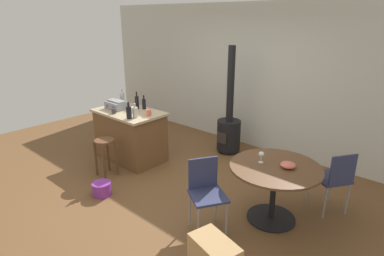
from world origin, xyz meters
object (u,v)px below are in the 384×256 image
Objects in this scene: folding_chair_far at (206,190)px; bottle_4 at (135,112)px; kitchen_island at (130,135)px; dining_table at (274,179)px; toolbox at (117,105)px; bottle_1 at (144,104)px; bottle_0 at (122,98)px; cup_0 at (133,109)px; wooden_stool at (105,150)px; folding_chair_near at (334,177)px; plastic_bucket at (102,189)px; bottle_2 at (129,112)px; wine_glass at (261,154)px; bottle_3 at (137,102)px; serving_bowl at (288,165)px; cup_2 at (148,113)px; wood_stove at (229,128)px; cup_1 at (114,111)px.

folding_chair_far is 3.74× the size of bottle_4.
kitchen_island is 1.12× the size of dining_table.
bottle_1 is (0.39, 0.31, 0.02)m from toolbox.
bottle_0 is 2.51× the size of cup_0.
wooden_stool is at bearing -52.93° from bottle_0.
folding_chair_near is (0.50, 0.64, -0.06)m from dining_table.
cup_0 is at bearing 13.97° from kitchen_island.
kitchen_island reaches higher than folding_chair_far.
bottle_2 is at bearing 112.60° from plastic_bucket.
bottle_4 is 2.24m from wine_glass.
folding_chair_near is (3.08, 1.34, 0.07)m from wooden_stool.
bottle_3 is 1.68× the size of serving_bowl.
bottle_4 reaches higher than cup_2.
cup_2 reaches higher than wooden_stool.
bottle_0 is 2.67× the size of cup_2.
bottle_3 is at bearing 99.42° from kitchen_island.
toolbox is 0.38m from cup_0.
bottle_1 reaches higher than kitchen_island.
wooden_stool is at bearing -164.33° from serving_bowl.
bottle_2 is (-0.79, -1.67, 0.52)m from wood_stove.
cup_2 reaches higher than folding_chair_near.
wooden_stool is 0.76m from bottle_4.
dining_table reaches higher than plastic_bucket.
wood_stove is at bearing 47.66° from bottle_1.
serving_bowl is 2.61m from plastic_bucket.
bottle_1 is 0.91× the size of bottle_2.
cup_0 is 1.15× the size of cup_1.
wood_stove reaches higher than dining_table.
bottle_3 reaches higher than serving_bowl.
wood_stove is 2.11m from cup_1.
serving_bowl is (2.58, 0.34, -0.22)m from bottle_2.
bottle_0 is (-0.66, 0.87, 0.57)m from wooden_stool.
bottle_2 reaches higher than dining_table.
folding_chair_far reaches higher than serving_bowl.
folding_chair_far is 3.19× the size of bottle_2.
bottle_4 is (-2.93, -0.82, 0.47)m from folding_chair_near.
folding_chair_far is 2.44m from cup_1.
dining_table is 2.75m from bottle_1.
bottle_3 is (-2.33, 0.89, 0.48)m from folding_chair_far.
serving_bowl is at bearing 5.36° from bottle_4.
serving_bowl is (2.83, -0.19, -0.21)m from bottle_1.
folding_chair_near is 7.42× the size of cup_2.
serving_bowl is at bearing -1.93° from bottle_0.
plastic_bucket is at bearing -61.16° from cup_0.
bottle_4 reaches higher than wooden_stool.
cup_0 is 0.46× the size of plastic_bucket.
kitchen_island is at bearing -168.68° from folding_chair_near.
plastic_bucket is (0.23, -1.13, -0.85)m from cup_2.
bottle_4 is 0.35m from cup_0.
cup_0 is 2.53m from wine_glass.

